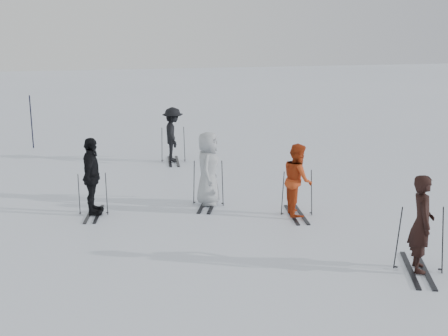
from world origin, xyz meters
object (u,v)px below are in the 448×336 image
at_px(skier_grey, 208,169).
at_px(piste_marker, 31,122).
at_px(skier_uphill_left, 92,177).
at_px(skier_uphill_far, 173,135).
at_px(skier_near_dark, 421,225).
at_px(skier_red, 298,181).

height_order(skier_grey, piste_marker, piste_marker).
xyz_separation_m(skier_uphill_left, skier_uphill_far, (3.19, 5.32, -0.01)).
bearing_deg(piste_marker, skier_near_dark, -63.22).
height_order(skier_grey, skier_uphill_far, skier_grey).
relative_size(skier_near_dark, piste_marker, 0.89).
bearing_deg(skier_grey, piste_marker, 50.87).
xyz_separation_m(skier_uphill_left, piste_marker, (-1.69, 9.39, 0.08)).
bearing_deg(skier_near_dark, skier_grey, 52.17).
xyz_separation_m(skier_near_dark, skier_uphill_far, (-2.58, 10.71, 0.02)).
distance_m(skier_uphill_far, piste_marker, 6.35).
bearing_deg(skier_uphill_left, skier_uphill_far, -18.12).
bearing_deg(skier_red, skier_uphill_left, 84.40).
height_order(skier_near_dark, piste_marker, piste_marker).
height_order(skier_uphill_left, skier_uphill_far, skier_uphill_left).
xyz_separation_m(skier_near_dark, skier_red, (-0.84, 3.84, -0.04)).
bearing_deg(skier_uphill_far, skier_uphill_left, 158.40).
distance_m(skier_grey, skier_uphill_far, 5.36).
relative_size(skier_uphill_left, piste_marker, 0.92).
bearing_deg(skier_uphill_far, skier_near_dark, -157.16).
distance_m(skier_red, skier_grey, 2.43).
bearing_deg(skier_red, piste_marker, 42.97).
xyz_separation_m(skier_red, piste_marker, (-6.61, 10.93, 0.15)).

